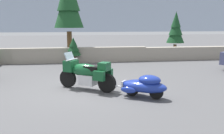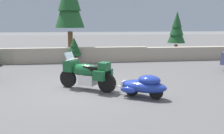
% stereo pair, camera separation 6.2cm
% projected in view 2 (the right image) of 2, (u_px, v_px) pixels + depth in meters
% --- Properties ---
extents(ground_plane, '(80.00, 80.00, 0.00)m').
position_uv_depth(ground_plane, '(86.00, 89.00, 9.17)').
color(ground_plane, '#4C4C4F').
extents(stone_guard_wall, '(24.00, 0.59, 0.91)m').
position_uv_depth(stone_guard_wall, '(90.00, 55.00, 15.33)').
color(stone_guard_wall, gray).
rests_on(stone_guard_wall, ground).
extents(distant_ridgeline, '(240.00, 80.00, 16.00)m').
position_uv_depth(distant_ridgeline, '(77.00, 9.00, 101.67)').
color(distant_ridgeline, '#99A8BF').
rests_on(distant_ridgeline, ground).
extents(touring_motorcycle, '(1.98, 1.53, 1.33)m').
position_uv_depth(touring_motorcycle, '(86.00, 73.00, 8.95)').
color(touring_motorcycle, black).
rests_on(touring_motorcycle, ground).
extents(car_shaped_trailer, '(2.01, 1.56, 0.76)m').
position_uv_depth(car_shaped_trailer, '(144.00, 85.00, 8.02)').
color(car_shaped_trailer, black).
rests_on(car_shaped_trailer, ground).
extents(pine_tree_secondary, '(1.21, 1.21, 3.15)m').
position_uv_depth(pine_tree_secondary, '(177.00, 29.00, 17.04)').
color(pine_tree_secondary, brown).
rests_on(pine_tree_secondary, ground).
extents(pine_sapling_farther, '(0.88, 0.88, 1.55)m').
position_uv_depth(pine_sapling_farther, '(74.00, 47.00, 14.65)').
color(pine_sapling_farther, brown).
rests_on(pine_sapling_farther, ground).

